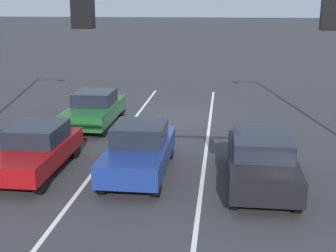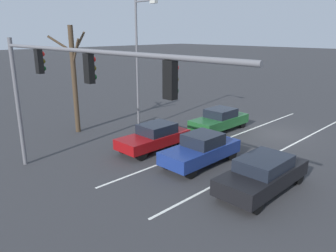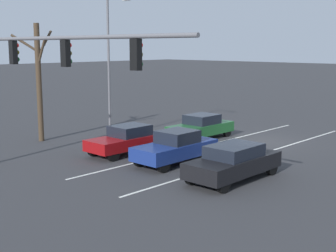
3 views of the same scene
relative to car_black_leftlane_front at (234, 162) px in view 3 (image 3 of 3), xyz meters
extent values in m
plane|color=#333335|center=(3.35, -7.75, -0.76)|extent=(240.00, 240.00, 0.00)
cube|color=silver|center=(1.67, -4.49, -0.76)|extent=(0.12, 18.53, 0.01)
cube|color=silver|center=(5.03, -4.49, -0.76)|extent=(0.12, 18.53, 0.01)
cube|color=black|center=(0.00, 0.01, -0.13)|extent=(1.82, 4.60, 0.65)
cube|color=black|center=(0.00, -0.03, 0.45)|extent=(1.60, 2.27, 0.51)
cube|color=red|center=(-0.64, -2.25, 0.04)|extent=(0.24, 0.06, 0.12)
cube|color=red|center=(0.64, -2.25, 0.04)|extent=(0.24, 0.06, 0.12)
cylinder|color=black|center=(-0.78, 1.75, -0.45)|extent=(0.22, 0.63, 0.63)
cylinder|color=black|center=(0.78, 1.75, -0.45)|extent=(0.22, 0.63, 0.63)
cylinder|color=black|center=(-0.78, -1.72, -0.45)|extent=(0.22, 0.63, 0.63)
cylinder|color=black|center=(0.78, -1.72, -0.45)|extent=(0.22, 0.63, 0.63)
cube|color=maroon|center=(6.77, -0.14, -0.14)|extent=(1.72, 4.22, 0.56)
cube|color=black|center=(6.77, -0.40, 0.41)|extent=(1.51, 1.87, 0.54)
cube|color=red|center=(6.17, -2.21, 0.00)|extent=(0.24, 0.06, 0.12)
cube|color=red|center=(7.37, -2.21, 0.00)|extent=(0.24, 0.06, 0.12)
cylinder|color=black|center=(6.04, 1.38, -0.42)|extent=(0.22, 0.69, 0.69)
cylinder|color=black|center=(7.50, 1.38, -0.42)|extent=(0.22, 0.69, 0.69)
cylinder|color=black|center=(6.04, -1.65, -0.42)|extent=(0.22, 0.69, 0.69)
cylinder|color=black|center=(7.50, -1.65, -0.42)|extent=(0.22, 0.69, 0.69)
cube|color=navy|center=(3.60, -0.38, -0.11)|extent=(1.75, 4.33, 0.63)
cube|color=black|center=(3.60, -0.53, 0.50)|extent=(1.54, 1.70, 0.58)
cube|color=red|center=(2.98, -2.50, 0.05)|extent=(0.24, 0.06, 0.12)
cube|color=red|center=(4.21, -2.50, 0.05)|extent=(0.24, 0.06, 0.12)
cylinder|color=black|center=(2.85, 1.20, -0.42)|extent=(0.22, 0.69, 0.69)
cylinder|color=black|center=(4.34, 1.20, -0.42)|extent=(0.22, 0.69, 0.69)
cylinder|color=black|center=(2.85, -1.95, -0.42)|extent=(0.22, 0.69, 0.69)
cylinder|color=black|center=(4.34, -1.95, -0.42)|extent=(0.22, 0.69, 0.69)
cube|color=#1E5928|center=(6.48, -5.80, -0.16)|extent=(1.77, 4.38, 0.60)
cube|color=black|center=(6.48, -5.92, 0.41)|extent=(1.56, 1.83, 0.55)
cube|color=red|center=(5.86, -7.96, -0.01)|extent=(0.24, 0.06, 0.12)
cube|color=red|center=(7.10, -7.96, -0.01)|extent=(0.24, 0.06, 0.12)
cylinder|color=black|center=(5.73, -4.17, -0.46)|extent=(0.22, 0.61, 0.61)
cylinder|color=black|center=(7.24, -4.17, -0.46)|extent=(0.22, 0.61, 0.61)
cylinder|color=black|center=(5.73, -7.44, -0.46)|extent=(0.22, 0.61, 0.61)
cylinder|color=black|center=(7.24, -7.44, -0.46)|extent=(0.22, 0.61, 0.61)
cylinder|color=slate|center=(3.48, 5.77, 4.99)|extent=(12.56, 0.14, 0.14)
cube|color=black|center=(-0.37, 5.77, 4.44)|extent=(0.32, 0.22, 0.95)
sphere|color=red|center=(-0.37, 5.61, 4.73)|extent=(0.20, 0.20, 0.20)
sphere|color=#4C420C|center=(-0.37, 5.61, 4.44)|extent=(0.20, 0.20, 0.20)
sphere|color=#0A3814|center=(-0.37, 5.61, 4.16)|extent=(0.20, 0.20, 0.20)
cube|color=black|center=(3.28, 5.77, 4.44)|extent=(0.32, 0.22, 0.95)
sphere|color=red|center=(3.28, 5.61, 4.73)|extent=(0.20, 0.20, 0.20)
sphere|color=#4C420C|center=(3.28, 5.61, 4.44)|extent=(0.20, 0.20, 0.20)
sphere|color=#0A3814|center=(3.28, 5.61, 4.16)|extent=(0.20, 0.20, 0.20)
cube|color=black|center=(6.94, 5.77, 4.44)|extent=(0.32, 0.22, 0.95)
sphere|color=red|center=(6.94, 5.61, 4.73)|extent=(0.20, 0.20, 0.20)
sphere|color=#4C420C|center=(6.94, 5.61, 4.44)|extent=(0.20, 0.20, 0.20)
sphere|color=#0A3814|center=(6.94, 5.61, 4.16)|extent=(0.20, 0.20, 0.20)
cylinder|color=slate|center=(10.49, -2.18, 3.36)|extent=(0.14, 0.14, 8.25)
cylinder|color=#423323|center=(12.87, 1.03, 2.61)|extent=(0.31, 0.31, 6.74)
cylinder|color=#423323|center=(13.42, 1.50, 4.86)|extent=(1.25, 1.10, 1.02)
cylinder|color=#423323|center=(13.33, 0.79, 4.16)|extent=(1.09, 0.65, 1.33)
cylinder|color=#423323|center=(12.95, 0.51, 4.82)|extent=(0.31, 1.17, 1.55)
cylinder|color=#423323|center=(12.47, 1.02, 4.40)|extent=(0.93, 0.17, 1.60)
camera|label=1|loc=(1.16, 12.81, 4.40)|focal=50.00mm
camera|label=2|loc=(-5.97, 11.43, 5.57)|focal=35.00mm
camera|label=3|loc=(-10.82, 15.52, 4.70)|focal=50.00mm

